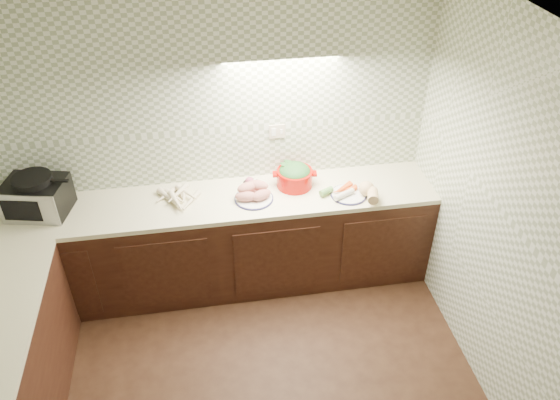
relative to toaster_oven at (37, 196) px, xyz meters
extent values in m
cube|color=white|center=(1.36, -1.57, 1.52)|extent=(3.60, 3.60, 0.05)
cube|color=gray|center=(1.36, 0.21, 0.25)|extent=(3.60, 0.05, 2.60)
cube|color=gray|center=(3.13, -1.57, 0.25)|extent=(0.05, 3.60, 2.60)
cube|color=#BEAE96|center=(1.91, 0.22, 0.27)|extent=(0.13, 0.01, 0.12)
cube|color=black|center=(1.36, -0.07, -0.62)|extent=(3.60, 0.60, 0.86)
cube|color=beige|center=(1.36, -0.07, -0.17)|extent=(3.60, 0.60, 0.04)
cube|color=black|center=(0.00, 0.01, -0.01)|extent=(0.52, 0.43, 0.27)
cube|color=#96969A|center=(-0.04, -0.16, -0.01)|extent=(0.44, 0.11, 0.27)
cube|color=black|center=(-0.04, -0.16, -0.01)|extent=(0.29, 0.07, 0.18)
cylinder|color=black|center=(0.00, 0.01, 0.15)|extent=(0.35, 0.35, 0.05)
cone|color=beige|center=(0.97, 0.05, -0.12)|extent=(0.11, 0.27, 0.05)
cone|color=beige|center=(1.13, -0.02, -0.13)|extent=(0.16, 0.22, 0.05)
cone|color=beige|center=(0.88, -0.09, -0.12)|extent=(0.12, 0.21, 0.05)
cone|color=beige|center=(1.00, 0.07, -0.13)|extent=(0.14, 0.20, 0.05)
cone|color=beige|center=(1.16, 0.09, -0.12)|extent=(0.11, 0.24, 0.05)
cone|color=beige|center=(1.17, 0.03, -0.12)|extent=(0.15, 0.26, 0.05)
cone|color=beige|center=(1.15, -0.07, -0.13)|extent=(0.20, 0.23, 0.05)
cone|color=beige|center=(1.02, -0.02, -0.11)|extent=(0.07, 0.24, 0.05)
cone|color=beige|center=(0.92, -0.05, -0.10)|extent=(0.19, 0.17, 0.06)
cone|color=beige|center=(0.97, -0.06, -0.10)|extent=(0.08, 0.25, 0.06)
cylinder|color=#191741|center=(1.66, -0.11, -0.14)|extent=(0.32, 0.32, 0.01)
cylinder|color=silver|center=(1.66, -0.11, -0.14)|extent=(0.30, 0.30, 0.02)
ellipsoid|color=#BF7465|center=(1.60, -0.14, -0.09)|extent=(0.18, 0.11, 0.08)
ellipsoid|color=#BF7465|center=(1.72, -0.14, -0.09)|extent=(0.18, 0.11, 0.08)
ellipsoid|color=#BF7465|center=(1.66, -0.05, -0.09)|extent=(0.18, 0.11, 0.08)
ellipsoid|color=#BF7465|center=(1.62, -0.08, -0.05)|extent=(0.18, 0.11, 0.08)
ellipsoid|color=#BF7465|center=(1.71, -0.06, -0.05)|extent=(0.18, 0.11, 0.08)
cylinder|color=black|center=(1.66, 0.05, -0.12)|extent=(0.14, 0.14, 0.05)
sphere|color=maroon|center=(1.65, 0.05, -0.08)|extent=(0.07, 0.07, 0.07)
sphere|color=silver|center=(1.69, 0.06, -0.09)|extent=(0.04, 0.04, 0.04)
cylinder|color=#B00700|center=(2.02, 0.03, -0.08)|extent=(0.33, 0.33, 0.15)
cube|color=#B00700|center=(1.86, 0.05, -0.03)|extent=(0.05, 0.07, 0.02)
cube|color=#B00700|center=(2.19, 0.01, -0.03)|extent=(0.05, 0.07, 0.02)
ellipsoid|color=#2E6729|center=(2.02, 0.03, -0.02)|extent=(0.27, 0.27, 0.15)
cylinder|color=#191741|center=(2.43, -0.18, -0.14)|extent=(0.30, 0.30, 0.01)
cylinder|color=silver|center=(2.43, -0.18, -0.14)|extent=(0.28, 0.28, 0.02)
cone|color=#E9521B|center=(2.41, -0.14, -0.12)|extent=(0.17, 0.06, 0.03)
cone|color=#E9521B|center=(2.41, -0.16, -0.12)|extent=(0.16, 0.11, 0.03)
cone|color=#E9521B|center=(2.43, -0.16, -0.12)|extent=(0.17, 0.06, 0.03)
cone|color=#E9521B|center=(2.44, -0.16, -0.10)|extent=(0.16, 0.12, 0.03)
cone|color=#E9521B|center=(2.44, -0.17, -0.10)|extent=(0.17, 0.06, 0.03)
cylinder|color=silver|center=(2.38, -0.21, -0.11)|extent=(0.19, 0.13, 0.05)
cylinder|color=#417A33|center=(2.25, -0.15, -0.11)|extent=(0.13, 0.10, 0.05)
camera|label=1|loc=(1.29, -3.66, 2.43)|focal=35.00mm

